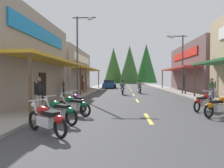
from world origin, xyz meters
TOP-DOWN VIEW (x-y plane):
  - ground at (0.00, 25.84)m, footprint 9.12×81.67m
  - sidewalk_left at (-5.63, 25.84)m, footprint 2.14×81.67m
  - sidewalk_right at (5.63, 25.84)m, footprint 2.14×81.67m
  - centerline_dashes at (0.00, 29.96)m, footprint 0.16×56.61m
  - storefront_left_far at (-10.82, 27.93)m, footprint 10.11×13.28m
  - storefront_right_far at (11.16, 26.87)m, footprint 10.79×13.86m
  - streetlamp_left at (-4.69, 17.40)m, footprint 1.99×0.30m
  - streetlamp_right at (4.67, 21.37)m, footprint 1.99×0.30m
  - motorcycle_parked_right_3 at (3.24, 9.57)m, footprint 1.84×1.27m
  - motorcycle_parked_right_4 at (3.19, 11.21)m, footprint 1.60×1.57m
  - motorcycle_parked_left_0 at (-3.45, 6.31)m, footprint 1.75×1.40m
  - motorcycle_parked_left_1 at (-3.55, 7.82)m, footprint 1.83×1.27m
  - motorcycle_parked_left_2 at (-3.39, 9.52)m, footprint 1.88×1.19m
  - motorcycle_parked_left_3 at (-3.52, 10.92)m, footprint 1.37×1.77m
  - rider_cruising_lead at (-1.14, 21.22)m, footprint 0.60×2.14m
  - rider_cruising_trailing at (0.73, 23.09)m, footprint 0.60×2.14m
  - pedestrian_by_shop at (-5.13, 9.73)m, footprint 0.36×0.54m
  - pedestrian_browsing at (-6.29, 17.81)m, footprint 0.35×0.55m
  - pedestrian_waiting at (-5.39, 22.19)m, footprint 0.34×0.55m
  - pedestrian_strolling at (5.78, 16.33)m, footprint 0.57×0.31m
  - parked_car_curbside at (-3.36, 34.22)m, footprint 2.13×4.34m
  - treeline_backdrop at (1.79, 68.37)m, footprint 18.22×14.38m

SIDE VIEW (x-z plane):
  - ground at x=0.00m, z-range -0.10..0.00m
  - centerline_dashes at x=0.00m, z-range 0.00..0.01m
  - sidewalk_left at x=-5.63m, z-range 0.00..0.12m
  - sidewalk_right at x=5.63m, z-range 0.00..0.12m
  - motorcycle_parked_right_3 at x=3.24m, z-range -0.03..1.01m
  - motorcycle_parked_right_4 at x=3.19m, z-range -0.03..1.01m
  - motorcycle_parked_left_0 at x=-3.45m, z-range -0.03..1.01m
  - motorcycle_parked_left_1 at x=-3.55m, z-range -0.03..1.01m
  - motorcycle_parked_left_2 at x=-3.39m, z-range -0.03..1.01m
  - motorcycle_parked_left_3 at x=-3.52m, z-range -0.03..1.01m
  - rider_cruising_lead at x=-1.14m, z-range -0.13..1.44m
  - rider_cruising_trailing at x=0.73m, z-range -0.13..1.44m
  - parked_car_curbside at x=-3.36m, z-range -0.01..1.39m
  - pedestrian_waiting at x=-5.39m, z-range 0.12..1.72m
  - pedestrian_browsing at x=-6.29m, z-range 0.13..1.79m
  - pedestrian_strolling at x=5.78m, z-range 0.14..1.86m
  - pedestrian_by_shop at x=-5.13m, z-range 0.15..1.94m
  - storefront_left_far at x=-10.82m, z-range 0.00..5.50m
  - storefront_right_far at x=11.16m, z-range 0.00..5.98m
  - streetlamp_right at x=4.67m, z-range 0.92..6.98m
  - streetlamp_left at x=-4.69m, z-range 0.96..7.87m
  - treeline_backdrop at x=1.79m, z-range -0.63..12.67m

